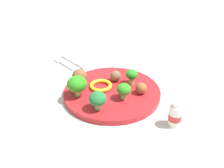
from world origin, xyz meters
name	(u,v)px	position (x,y,z in m)	size (l,w,h in m)	color
ground_plane	(112,94)	(0.00, 0.00, 0.00)	(4.00, 4.00, 0.00)	#B2B2AD
plate	(112,92)	(0.00, 0.00, 0.01)	(0.28, 0.28, 0.02)	red
broccoli_floret_mid_left	(124,90)	(-0.05, 0.00, 0.04)	(0.04, 0.04, 0.05)	#8FBB6E
broccoli_floret_front_left	(98,99)	(-0.05, 0.08, 0.05)	(0.05, 0.05, 0.05)	#8DC776
broccoli_floret_far_rim	(132,75)	(-0.01, -0.07, 0.04)	(0.04, 0.04, 0.05)	#AABE72
broccoli_floret_near_rim	(77,84)	(0.03, 0.09, 0.05)	(0.06, 0.06, 0.06)	#AACF78
meatball_front_left	(80,76)	(0.09, 0.05, 0.04)	(0.05, 0.05, 0.05)	brown
meatball_center	(141,88)	(-0.06, -0.06, 0.03)	(0.03, 0.03, 0.03)	brown
meatball_mid_right	(116,76)	(0.04, -0.04, 0.03)	(0.03, 0.03, 0.03)	brown
pepper_ring_mid_right	(101,86)	(0.03, 0.02, 0.02)	(0.07, 0.07, 0.01)	yellow
napkin	(69,64)	(0.25, 0.01, 0.00)	(0.17, 0.12, 0.01)	white
fork	(64,63)	(0.25, 0.02, 0.01)	(0.12, 0.03, 0.01)	silver
knife	(72,60)	(0.25, -0.01, 0.01)	(0.15, 0.02, 0.01)	silver
yogurt_bottle	(175,115)	(-0.20, -0.04, 0.03)	(0.03, 0.03, 0.07)	white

